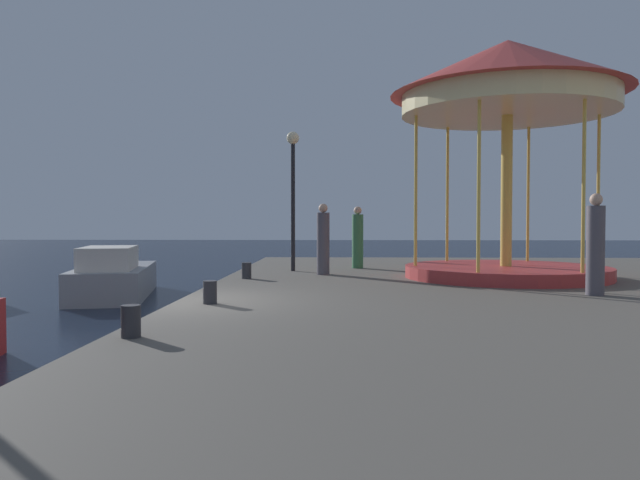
% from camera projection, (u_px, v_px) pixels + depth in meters
% --- Properties ---
extents(ground_plane, '(120.00, 120.00, 0.00)m').
position_uv_depth(ground_plane, '(177.00, 345.00, 10.99)').
color(ground_plane, black).
extents(quay_dock, '(14.51, 26.26, 0.80)m').
position_uv_depth(quay_dock, '(584.00, 325.00, 10.73)').
color(quay_dock, '#5B564F').
rests_on(quay_dock, ground).
extents(motorboat_grey, '(2.94, 5.38, 1.52)m').
position_uv_depth(motorboat_grey, '(114.00, 277.00, 17.84)').
color(motorboat_grey, gray).
rests_on(motorboat_grey, ground).
extents(carousel, '(5.84, 5.84, 5.95)m').
position_uv_depth(carousel, '(507.00, 99.00, 15.21)').
color(carousel, '#B23333').
rests_on(carousel, quay_dock).
extents(lamp_post_mid_promenade, '(0.36, 0.36, 3.98)m').
position_uv_depth(lamp_post_mid_promenade, '(293.00, 175.00, 17.38)').
color(lamp_post_mid_promenade, black).
rests_on(lamp_post_mid_promenade, quay_dock).
extents(bollard_south, '(0.24, 0.24, 0.40)m').
position_uv_depth(bollard_south, '(210.00, 292.00, 10.56)').
color(bollard_south, '#2D2D33').
rests_on(bollard_south, quay_dock).
extents(bollard_center, '(0.24, 0.24, 0.40)m').
position_uv_depth(bollard_center, '(247.00, 271.00, 15.16)').
color(bollard_center, '#2D2D33').
rests_on(bollard_center, quay_dock).
extents(bollard_north, '(0.24, 0.24, 0.40)m').
position_uv_depth(bollard_north, '(131.00, 321.00, 7.51)').
color(bollard_north, '#2D2D33').
rests_on(bollard_north, quay_dock).
extents(person_near_carousel, '(0.34, 0.34, 1.87)m').
position_uv_depth(person_near_carousel, '(358.00, 239.00, 18.50)').
color(person_near_carousel, '#387247').
rests_on(person_near_carousel, quay_dock).
extents(person_by_the_water, '(0.34, 0.34, 1.90)m').
position_uv_depth(person_by_the_water, '(323.00, 241.00, 16.27)').
color(person_by_the_water, '#514C56').
rests_on(person_by_the_water, quay_dock).
extents(person_far_corner, '(0.34, 0.34, 1.97)m').
position_uv_depth(person_far_corner, '(595.00, 247.00, 11.77)').
color(person_far_corner, '#514C56').
rests_on(person_far_corner, quay_dock).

